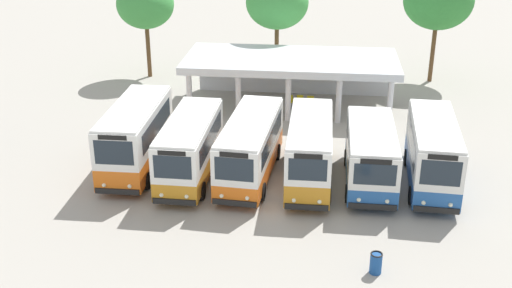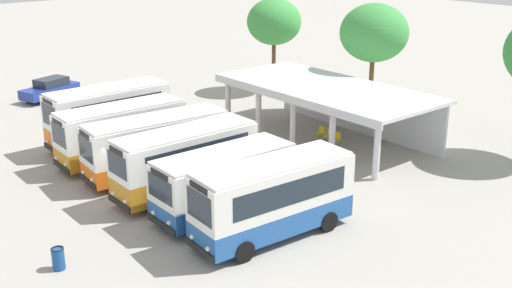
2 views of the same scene
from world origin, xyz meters
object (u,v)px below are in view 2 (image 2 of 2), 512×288
(waiting_chair_middle_seat, at_px, (336,138))
(city_bus_fourth_amber, at_px, (186,159))
(city_bus_fifth_blue, at_px, (225,180))
(city_bus_second_in_row, at_px, (121,131))
(waiting_chair_second_from_end, at_px, (329,135))
(waiting_chair_end_by_column, at_px, (320,132))
(parked_car_flank, at_px, (50,89))
(city_bus_nearest_orange, at_px, (109,114))
(city_bus_middle_cream, at_px, (157,143))
(litter_bin_apron, at_px, (58,258))
(city_bus_far_end_green, at_px, (273,196))

(waiting_chair_middle_seat, bearing_deg, city_bus_fourth_amber, -88.65)
(waiting_chair_middle_seat, bearing_deg, city_bus_fifth_blue, -73.04)
(city_bus_second_in_row, xyz_separation_m, waiting_chair_second_from_end, (5.12, 11.20, -1.26))
(waiting_chair_end_by_column, height_order, waiting_chair_second_from_end, same)
(parked_car_flank, bearing_deg, city_bus_second_in_row, -7.95)
(waiting_chair_end_by_column, bearing_deg, city_bus_fifth_blue, -66.58)
(city_bus_nearest_orange, distance_m, city_bus_middle_cream, 6.09)
(city_bus_middle_cream, bearing_deg, city_bus_second_in_row, -171.32)
(city_bus_fourth_amber, height_order, waiting_chair_second_from_end, city_bus_fourth_amber)
(litter_bin_apron, bearing_deg, waiting_chair_middle_seat, 99.57)
(city_bus_middle_cream, distance_m, litter_bin_apron, 10.01)
(city_bus_second_in_row, bearing_deg, waiting_chair_second_from_end, 65.43)
(city_bus_middle_cream, relative_size, waiting_chair_end_by_column, 9.19)
(city_bus_middle_cream, distance_m, city_bus_fourth_amber, 3.05)
(city_bus_nearest_orange, height_order, parked_car_flank, city_bus_nearest_orange)
(city_bus_second_in_row, relative_size, litter_bin_apron, 8.05)
(city_bus_middle_cream, bearing_deg, city_bus_far_end_green, 0.57)
(city_bus_fifth_blue, relative_size, litter_bin_apron, 7.57)
(city_bus_second_in_row, xyz_separation_m, city_bus_middle_cream, (3.04, 0.46, -0.02))
(city_bus_second_in_row, bearing_deg, city_bus_far_end_green, 2.61)
(city_bus_far_end_green, relative_size, waiting_chair_end_by_column, 8.55)
(litter_bin_apron, bearing_deg, city_bus_nearest_orange, 145.38)
(city_bus_middle_cream, height_order, waiting_chair_middle_seat, city_bus_middle_cream)
(waiting_chair_middle_seat, bearing_deg, city_bus_nearest_orange, -130.58)
(city_bus_nearest_orange, relative_size, city_bus_second_in_row, 1.02)
(city_bus_middle_cream, relative_size, litter_bin_apron, 8.78)
(city_bus_fifth_blue, height_order, waiting_chair_middle_seat, city_bus_fifth_blue)
(city_bus_middle_cream, relative_size, city_bus_fourth_amber, 1.07)
(parked_car_flank, distance_m, waiting_chair_end_by_column, 22.09)
(city_bus_fifth_blue, bearing_deg, parked_car_flank, 175.68)
(parked_car_flank, bearing_deg, waiting_chair_second_from_end, 23.31)
(city_bus_fifth_blue, distance_m, waiting_chair_second_from_end, 11.65)
(city_bus_nearest_orange, xyz_separation_m, city_bus_second_in_row, (3.04, -0.78, -0.17))
(city_bus_second_in_row, bearing_deg, city_bus_fifth_blue, 2.03)
(city_bus_second_in_row, distance_m, litter_bin_apron, 11.76)
(city_bus_nearest_orange, xyz_separation_m, waiting_chair_end_by_column, (7.46, 10.39, -1.43))
(city_bus_far_end_green, bearing_deg, waiting_chair_middle_seat, 120.92)
(city_bus_fifth_blue, relative_size, waiting_chair_second_from_end, 7.92)
(city_bus_fifth_blue, bearing_deg, city_bus_far_end_green, 4.35)
(city_bus_fifth_blue, relative_size, city_bus_far_end_green, 0.93)
(city_bus_second_in_row, bearing_deg, city_bus_nearest_orange, 165.56)
(city_bus_nearest_orange, distance_m, waiting_chair_middle_seat, 13.69)
(parked_car_flank, relative_size, waiting_chair_end_by_column, 5.60)
(city_bus_fourth_amber, xyz_separation_m, waiting_chair_end_by_column, (-1.66, 10.93, -1.29))
(waiting_chair_second_from_end, bearing_deg, city_bus_fourth_amber, -85.00)
(city_bus_middle_cream, bearing_deg, waiting_chair_end_by_column, 82.65)
(city_bus_nearest_orange, xyz_separation_m, parked_car_flank, (-12.72, 1.42, -1.12))
(city_bus_middle_cream, distance_m, waiting_chair_middle_seat, 11.09)
(waiting_chair_end_by_column, bearing_deg, city_bus_fourth_amber, -81.37)
(city_bus_middle_cream, xyz_separation_m, litter_bin_apron, (5.92, -7.97, -1.31))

